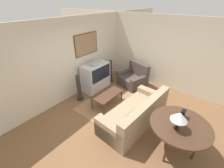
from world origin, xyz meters
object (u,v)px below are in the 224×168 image
at_px(speaker_tower_left, 79,88).
at_px(mantel_clock, 183,114).
at_px(console_table, 180,127).
at_px(table_lamp, 180,117).
at_px(tv, 96,77).
at_px(couch, 136,114).
at_px(coffee_table, 107,95).
at_px(speaker_tower_right, 110,72).
at_px(armchair, 133,79).

bearing_deg(speaker_tower_left, mantel_clock, -85.85).
xyz_separation_m(console_table, table_lamp, (-0.18, 0.04, 0.39)).
relative_size(mantel_clock, speaker_tower_left, 0.21).
bearing_deg(mantel_clock, table_lamp, 179.84).
bearing_deg(console_table, mantel_clock, 9.74).
bearing_deg(tv, speaker_tower_left, -178.34).
bearing_deg(mantel_clock, console_table, -170.26).
xyz_separation_m(console_table, mantel_clock, (0.24, 0.04, 0.16)).
bearing_deg(couch, mantel_clock, 95.78).
relative_size(couch, speaker_tower_left, 2.36).
xyz_separation_m(console_table, speaker_tower_left, (0.00, 3.33, -0.29)).
xyz_separation_m(coffee_table, speaker_tower_left, (-0.35, 0.98, 0.04)).
bearing_deg(tv, speaker_tower_right, -1.66).
height_order(tv, armchair, tv).
relative_size(tv, couch, 0.51).
bearing_deg(couch, speaker_tower_right, -121.83).
height_order(console_table, mantel_clock, mantel_clock).
distance_m(armchair, mantel_clock, 3.03).
bearing_deg(mantel_clock, speaker_tower_right, 65.43).
height_order(couch, speaker_tower_left, speaker_tower_left).
height_order(couch, armchair, armchair).
distance_m(couch, console_table, 1.28).
distance_m(tv, mantel_clock, 3.39).
bearing_deg(mantel_clock, couch, 91.90).
bearing_deg(speaker_tower_left, armchair, -24.82).
bearing_deg(coffee_table, console_table, -98.48).
xyz_separation_m(tv, speaker_tower_right, (0.87, -0.03, -0.10)).
bearing_deg(speaker_tower_right, couch, -125.71).
height_order(armchair, coffee_table, armchair).
relative_size(coffee_table, speaker_tower_right, 1.11).
relative_size(armchair, console_table, 0.92).
bearing_deg(speaker_tower_right, speaker_tower_left, 180.00).
bearing_deg(coffee_table, speaker_tower_left, 109.66).
height_order(coffee_table, speaker_tower_left, speaker_tower_left).
height_order(tv, speaker_tower_right, tv).
xyz_separation_m(tv, speaker_tower_left, (-0.87, -0.03, -0.10)).
height_order(armchair, console_table, armchair).
height_order(couch, table_lamp, table_lamp).
relative_size(speaker_tower_left, speaker_tower_right, 1.00).
relative_size(tv, armchair, 0.97).
bearing_deg(console_table, armchair, 49.06).
height_order(coffee_table, console_table, console_table).
bearing_deg(speaker_tower_left, speaker_tower_right, 0.00).
relative_size(tv, speaker_tower_right, 1.21).
bearing_deg(coffee_table, armchair, 0.77).
height_order(table_lamp, speaker_tower_right, table_lamp).
distance_m(armchair, coffee_table, 1.72).
height_order(tv, speaker_tower_left, tv).
bearing_deg(tv, coffee_table, -117.56).
relative_size(tv, coffee_table, 1.09).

